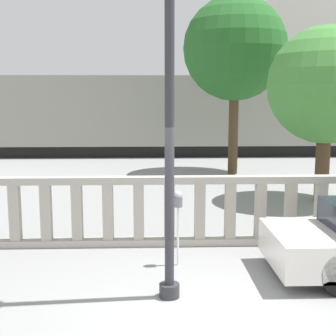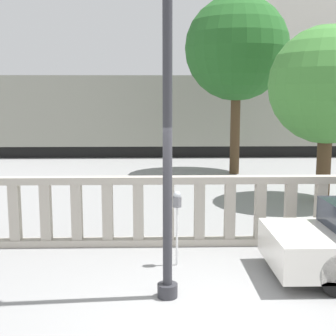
{
  "view_description": "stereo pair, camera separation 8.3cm",
  "coord_description": "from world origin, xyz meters",
  "px_view_note": "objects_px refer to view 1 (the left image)",
  "views": [
    {
      "loc": [
        -0.64,
        -5.72,
        2.95
      ],
      "look_at": [
        -0.29,
        4.18,
        1.39
      ],
      "focal_mm": 50.0,
      "sensor_mm": 36.0,
      "label": 1
    },
    {
      "loc": [
        -0.56,
        -5.73,
        2.95
      ],
      "look_at": [
        -0.29,
        4.18,
        1.39
      ],
      "focal_mm": 50.0,
      "sensor_mm": 36.0,
      "label": 2
    }
  ],
  "objects_px": {
    "parking_meter": "(178,207)",
    "tree_left": "(235,49)",
    "tree_right": "(326,86)",
    "lamppost": "(169,83)",
    "train_near": "(141,114)"
  },
  "relations": [
    {
      "from": "train_near",
      "to": "tree_left",
      "type": "distance_m",
      "value": 7.24
    },
    {
      "from": "train_near",
      "to": "tree_right",
      "type": "relative_size",
      "value": 5.48
    },
    {
      "from": "train_near",
      "to": "tree_right",
      "type": "distance_m",
      "value": 11.78
    },
    {
      "from": "lamppost",
      "to": "tree_right",
      "type": "bearing_deg",
      "value": 53.88
    },
    {
      "from": "tree_right",
      "to": "lamppost",
      "type": "bearing_deg",
      "value": -126.12
    },
    {
      "from": "parking_meter",
      "to": "train_near",
      "type": "height_order",
      "value": "train_near"
    },
    {
      "from": "lamppost",
      "to": "parking_meter",
      "type": "bearing_deg",
      "value": 81.34
    },
    {
      "from": "train_near",
      "to": "parking_meter",
      "type": "bearing_deg",
      "value": -86.44
    },
    {
      "from": "parking_meter",
      "to": "tree_left",
      "type": "bearing_deg",
      "value": 74.76
    },
    {
      "from": "tree_left",
      "to": "tree_right",
      "type": "height_order",
      "value": "tree_left"
    },
    {
      "from": "train_near",
      "to": "tree_right",
      "type": "bearing_deg",
      "value": -63.47
    },
    {
      "from": "parking_meter",
      "to": "tree_left",
      "type": "height_order",
      "value": "tree_left"
    },
    {
      "from": "tree_left",
      "to": "lamppost",
      "type": "bearing_deg",
      "value": -104.47
    },
    {
      "from": "parking_meter",
      "to": "tree_right",
      "type": "relative_size",
      "value": 0.28
    },
    {
      "from": "parking_meter",
      "to": "tree_left",
      "type": "relative_size",
      "value": 0.2
    }
  ]
}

